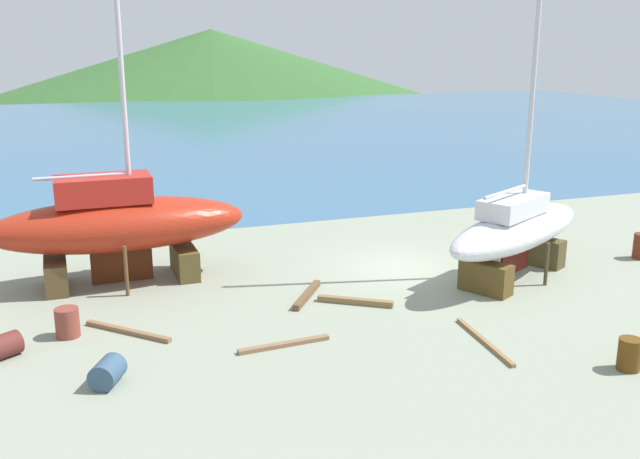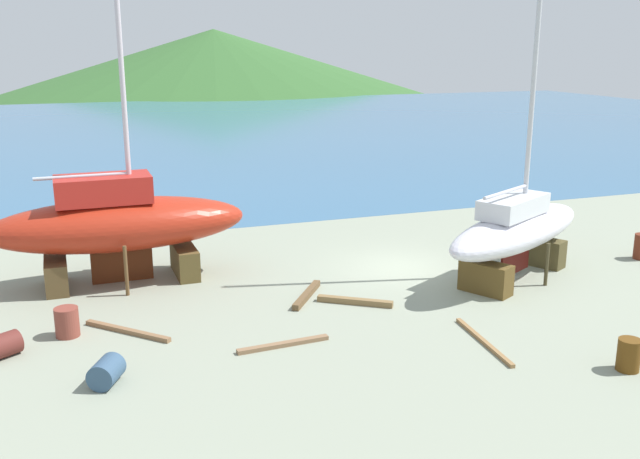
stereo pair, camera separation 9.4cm
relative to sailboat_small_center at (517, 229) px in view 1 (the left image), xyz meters
The scene contains 15 objects.
ground_plane 3.65m from the sailboat_small_center, 167.97° to the right, with size 42.18×42.18×0.00m, color gray.
sea_water 46.09m from the sailboat_small_center, 93.91° to the left, with size 131.83×72.15×0.01m, color #35658E.
headland_hill 111.95m from the sailboat_small_center, 83.65° to the left, with size 135.82×135.82×20.30m, color #325E2B.
sailboat_small_center is the anchor object (origin of this frame).
sailboat_mid_port 13.39m from the sailboat_small_center, 161.81° to the left, with size 8.45×3.05×13.11m.
worker 4.96m from the sailboat_small_center, 39.60° to the left, with size 0.50×0.40×1.59m.
barrel_ochre 14.18m from the sailboat_small_center, 165.76° to the right, with size 0.65×0.65×0.85m, color #334E6A.
barrel_tipped_left 7.29m from the sailboat_small_center, 102.05° to the right, with size 0.56×0.56×0.82m, color #593710.
barrel_tipped_right 16.23m from the sailboat_small_center, behind, with size 0.63×0.63×0.92m, color #5D2620.
barrel_blue_faded 14.57m from the sailboat_small_center, behind, with size 0.65×0.65×0.82m, color brown.
timber_plank_far 9.67m from the sailboat_small_center, 163.03° to the right, with size 2.56×0.19×0.11m, color #846245.
timber_long_fore 6.34m from the sailboat_small_center, behind, with size 2.37×0.23×0.18m, color olive.
timber_long_aft 13.07m from the sailboat_small_center, behind, with size 2.92×0.17×0.13m, color brown.
timber_plank_near 6.15m from the sailboat_small_center, 131.99° to the right, with size 3.20×0.13×0.10m, color olive.
timber_short_skew 7.53m from the sailboat_small_center, behind, with size 2.44×0.21×0.19m, color brown.
Camera 1 is at (-11.06, -21.98, 7.87)m, focal length 40.02 mm.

